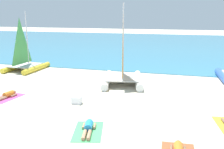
# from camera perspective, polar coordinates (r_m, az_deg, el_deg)

# --- Properties ---
(ground_plane) EXTENTS (120.00, 120.00, 0.00)m
(ground_plane) POSITION_cam_1_polar(r_m,az_deg,el_deg) (19.62, 4.06, -0.28)
(ground_plane) COLOR beige
(ocean_water) EXTENTS (120.00, 40.00, 0.05)m
(ocean_water) POSITION_cam_1_polar(r_m,az_deg,el_deg) (40.31, 10.53, 6.41)
(ocean_water) COLOR teal
(ocean_water) RESTS_ON ground
(sailboat_white) EXTENTS (3.35, 4.44, 5.19)m
(sailboat_white) POSITION_cam_1_polar(r_m,az_deg,el_deg) (17.18, 2.32, 0.48)
(sailboat_white) COLOR white
(sailboat_white) RESTS_ON ground
(sailboat_yellow) EXTENTS (2.32, 3.62, 4.71)m
(sailboat_yellow) POSITION_cam_1_polar(r_m,az_deg,el_deg) (22.50, -18.19, 2.64)
(sailboat_yellow) COLOR yellow
(sailboat_yellow) RESTS_ON ground
(towel_leftmost) EXTENTS (1.32, 2.02, 0.01)m
(towel_leftmost) POSITION_cam_1_polar(r_m,az_deg,el_deg) (15.61, -21.87, -4.69)
(towel_leftmost) COLOR #D84C99
(towel_leftmost) RESTS_ON ground
(sunbather_leftmost) EXTENTS (0.60, 1.57, 0.30)m
(sunbather_leftmost) POSITION_cam_1_polar(r_m,az_deg,el_deg) (15.62, -21.74, -4.18)
(sunbather_leftmost) COLOR orange
(sunbather_leftmost) RESTS_ON towel_leftmost
(towel_center_left) EXTENTS (1.55, 2.12, 0.01)m
(towel_center_left) POSITION_cam_1_polar(r_m,az_deg,el_deg) (10.61, -5.16, -12.09)
(towel_center_left) COLOR #4CB266
(towel_center_left) RESTS_ON ground
(sunbather_center_left) EXTENTS (0.78, 1.55, 0.30)m
(sunbather_center_left) POSITION_cam_1_polar(r_m,az_deg,el_deg) (10.62, -5.14, -11.32)
(sunbather_center_left) COLOR #268CCC
(sunbather_center_left) RESTS_ON towel_center_left
(cooler_box) EXTENTS (0.50, 0.36, 0.36)m
(cooler_box) POSITION_cam_1_polar(r_m,az_deg,el_deg) (13.68, -7.62, -5.51)
(cooler_box) COLOR white
(cooler_box) RESTS_ON ground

